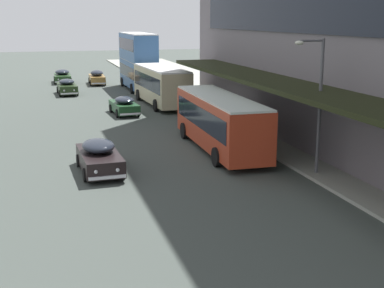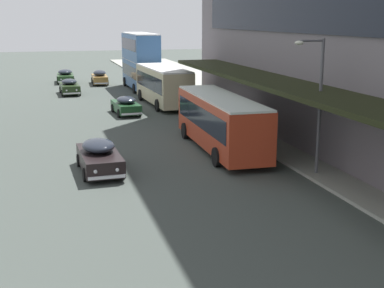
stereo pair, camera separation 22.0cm
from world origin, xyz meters
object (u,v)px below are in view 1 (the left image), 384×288
object	(u,v)px
sedan_lead_mid	(67,87)
sedan_second_mid	(62,76)
transit_bus_kerbside_rear	(220,119)
sedan_second_near	(97,77)
street_lamp	(317,96)
sedan_lead_near	(99,157)
sedan_oncoming_front	(124,105)
transit_bus_kerbside_far	(138,59)
transit_bus_kerbside_front	(161,84)

from	to	relation	value
sedan_lead_mid	sedan_second_mid	bearing A→B (deg)	89.66
transit_bus_kerbside_rear	sedan_lead_mid	size ratio (longest dim) A/B	2.37
sedan_lead_mid	sedan_second_near	size ratio (longest dim) A/B	0.93
sedan_second_mid	sedan_second_near	size ratio (longest dim) A/B	0.99
sedan_second_near	street_lamp	size ratio (longest dim) A/B	0.75
sedan_lead_near	sedan_oncoming_front	xyz separation A→B (m)	(3.74, 15.67, -0.07)
transit_bus_kerbside_rear	sedan_second_mid	xyz separation A→B (m)	(-6.94, 36.05, -1.04)
sedan_oncoming_front	street_lamp	size ratio (longest dim) A/B	0.69
sedan_lead_mid	sedan_oncoming_front	bearing A→B (deg)	-74.14
sedan_lead_mid	street_lamp	distance (m)	33.54
transit_bus_kerbside_rear	sedan_second_mid	world-z (taller)	transit_bus_kerbside_rear
sedan_second_near	street_lamp	distance (m)	39.90
transit_bus_kerbside_far	sedan_lead_near	distance (m)	31.11
sedan_lead_near	sedan_second_mid	xyz separation A→B (m)	(0.18, 38.56, -0.03)
sedan_lead_near	street_lamp	size ratio (longest dim) A/B	0.73
transit_bus_kerbside_front	sedan_second_mid	bearing A→B (deg)	111.06
transit_bus_kerbside_rear	sedan_oncoming_front	distance (m)	13.62
transit_bus_kerbside_front	sedan_lead_near	distance (m)	20.79
transit_bus_kerbside_front	sedan_lead_near	xyz separation A→B (m)	(-7.58, -19.33, -1.09)
transit_bus_kerbside_far	sedan_second_near	world-z (taller)	transit_bus_kerbside_far
sedan_lead_near	transit_bus_kerbside_far	bearing A→B (deg)	75.89
sedan_lead_near	sedan_lead_mid	xyz separation A→B (m)	(0.11, 28.45, -0.03)
transit_bus_kerbside_far	sedan_lead_mid	world-z (taller)	transit_bus_kerbside_far
transit_bus_kerbside_far	sedan_lead_mid	xyz separation A→B (m)	(-7.45, -1.64, -2.42)
transit_bus_kerbside_far	street_lamp	distance (m)	33.69
sedan_second_mid	sedan_second_near	world-z (taller)	sedan_second_near
transit_bus_kerbside_rear	sedan_second_mid	size ratio (longest dim) A/B	2.22
sedan_lead_near	sedan_lead_mid	size ratio (longest dim) A/B	1.05
transit_bus_kerbside_front	sedan_lead_mid	world-z (taller)	transit_bus_kerbside_front
sedan_second_mid	sedan_lead_near	bearing A→B (deg)	-90.26
transit_bus_kerbside_far	sedan_oncoming_front	distance (m)	15.11
sedan_lead_mid	sedan_second_near	world-z (taller)	sedan_second_near
transit_bus_kerbside_rear	transit_bus_kerbside_far	size ratio (longest dim) A/B	1.10
street_lamp	transit_bus_kerbside_rear	bearing A→B (deg)	113.69
transit_bus_kerbside_far	street_lamp	world-z (taller)	street_lamp
transit_bus_kerbside_far	sedan_oncoming_front	world-z (taller)	transit_bus_kerbside_far
transit_bus_kerbside_far	sedan_second_mid	bearing A→B (deg)	131.07
transit_bus_kerbside_rear	sedan_oncoming_front	size ratio (longest dim) A/B	2.40
sedan_oncoming_front	transit_bus_kerbside_rear	bearing A→B (deg)	-75.65
sedan_oncoming_front	sedan_lead_mid	bearing A→B (deg)	105.86
sedan_second_mid	street_lamp	xyz separation A→B (m)	(9.58, -42.08, 3.12)
sedan_oncoming_front	street_lamp	xyz separation A→B (m)	(6.01, -19.19, 3.16)
transit_bus_kerbside_rear	transit_bus_kerbside_far	bearing A→B (deg)	89.06
sedan_lead_near	sedan_oncoming_front	distance (m)	16.11
transit_bus_kerbside_front	sedan_second_near	bearing A→B (deg)	102.73
street_lamp	sedan_oncoming_front	bearing A→B (deg)	107.40
sedan_second_near	street_lamp	bearing A→B (deg)	-81.47
transit_bus_kerbside_front	street_lamp	distance (m)	23.04
transit_bus_kerbside_front	sedan_lead_mid	size ratio (longest dim) A/B	2.24
transit_bus_kerbside_far	sedan_lead_near	bearing A→B (deg)	-104.11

